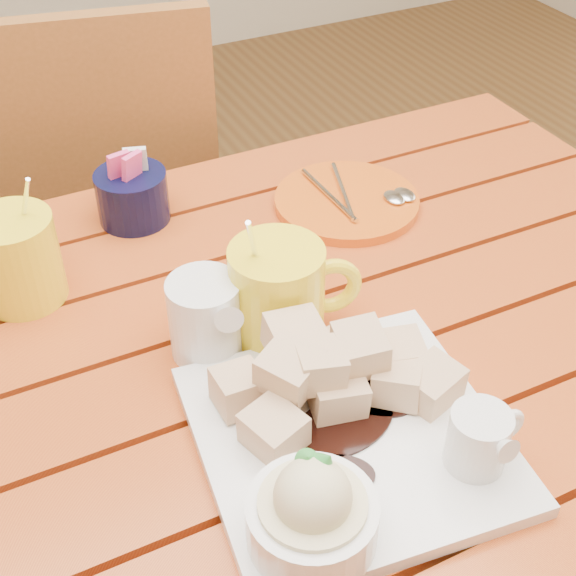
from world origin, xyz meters
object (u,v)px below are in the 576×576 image
table (261,422)px  chair_far (87,227)px  orange_saucer (348,201)px  coffee_mug_right (280,292)px  dessert_plate (342,435)px  coffee_mug_left (14,259)px

table → chair_far: (-0.04, 0.64, -0.12)m
table → orange_saucer: orange_saucer is taller
table → chair_far: 0.65m
coffee_mug_right → dessert_plate: bearing=-84.6°
dessert_plate → coffee_mug_left: coffee_mug_left is taller
dessert_plate → orange_saucer: 0.42m
dessert_plate → coffee_mug_right: size_ratio=1.81×
coffee_mug_right → chair_far: (-0.08, 0.62, -0.28)m
coffee_mug_right → coffee_mug_left: bearing=155.0°
dessert_plate → coffee_mug_left: bearing=120.1°
table → orange_saucer: size_ratio=6.27×
dessert_plate → chair_far: size_ratio=0.32×
dessert_plate → orange_saucer: dessert_plate is taller
dessert_plate → chair_far: bearing=93.9°
table → dessert_plate: dessert_plate is taller
dessert_plate → chair_far: (-0.05, 0.80, -0.26)m
coffee_mug_left → table: bearing=-48.8°
orange_saucer → chair_far: (-0.27, 0.44, -0.23)m
table → chair_far: bearing=94.0°
table → dessert_plate: bearing=-86.6°
coffee_mug_right → orange_saucer: (0.19, 0.19, -0.05)m
table → coffee_mug_left: coffee_mug_left is taller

